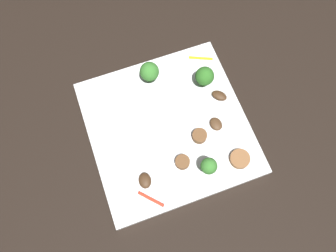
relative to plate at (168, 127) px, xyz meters
name	(u,v)px	position (x,y,z in m)	size (l,w,h in m)	color
ground_plane	(168,129)	(0.00, 0.00, -0.01)	(1.40, 1.40, 0.00)	black
plate	(168,127)	(0.00, 0.00, 0.00)	(0.29, 0.29, 0.02)	white
fork	(124,119)	(0.04, 0.07, 0.01)	(0.17, 0.07, 0.00)	silver
broccoli_floret_0	(209,166)	(-0.10, -0.04, 0.04)	(0.03, 0.03, 0.05)	#408630
broccoli_floret_1	(205,76)	(0.06, -0.09, 0.04)	(0.04, 0.04, 0.05)	#347525
broccoli_floret_2	(151,71)	(0.10, 0.00, 0.04)	(0.04, 0.04, 0.05)	#408630
sausage_slice_0	(180,163)	(-0.07, 0.00, 0.01)	(0.03, 0.03, 0.01)	brown
sausage_slice_1	(240,159)	(-0.10, -0.10, 0.01)	(0.04, 0.04, 0.01)	brown
sausage_slice_2	(199,136)	(-0.04, -0.05, 0.01)	(0.03, 0.03, 0.01)	brown
mushroom_0	(219,96)	(0.02, -0.11, 0.01)	(0.03, 0.02, 0.01)	#422B19
mushroom_1	(216,124)	(-0.03, -0.08, 0.01)	(0.03, 0.02, 0.01)	#4C331E
mushroom_2	(145,181)	(-0.08, 0.07, 0.01)	(0.03, 0.02, 0.01)	#422B19
pepper_strip_0	(151,199)	(-0.12, 0.07, 0.01)	(0.05, 0.00, 0.00)	red
pepper_strip_1	(201,58)	(0.11, -0.11, 0.01)	(0.05, 0.00, 0.00)	yellow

